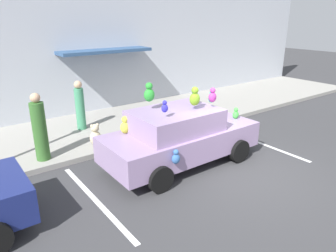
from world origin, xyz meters
TOP-DOWN VIEW (x-y plane):
  - ground_plane at (0.00, 0.00)m, footprint 60.00×60.00m
  - sidewalk at (0.00, 5.00)m, footprint 24.00×4.00m
  - storefront_building at (-0.00, 7.14)m, footprint 24.00×1.25m
  - parking_stripe_front at (2.03, 1.00)m, footprint 0.12×3.60m
  - parking_stripe_rear at (-3.55, 1.00)m, footprint 0.12×3.60m
  - plush_covered_car at (-0.92, 1.33)m, footprint 4.27×2.05m
  - teddy_bear_on_sidewalk at (-2.35, 3.57)m, footprint 0.35×0.29m
  - pedestrian_near_shopfront at (-2.15, 5.17)m, footprint 0.30×0.30m
  - pedestrian_walking_past at (-3.91, 3.49)m, footprint 0.36×0.36m

SIDE VIEW (x-z plane):
  - ground_plane at x=0.00m, z-range 0.00..0.00m
  - parking_stripe_front at x=2.03m, z-range 0.00..0.01m
  - parking_stripe_rear at x=-3.55m, z-range 0.00..0.01m
  - sidewalk at x=0.00m, z-range 0.00..0.15m
  - teddy_bear_on_sidewalk at x=-2.35m, z-range 0.13..0.79m
  - plush_covered_car at x=-0.92m, z-range -0.33..1.94m
  - pedestrian_near_shopfront at x=-2.15m, z-range 0.12..1.79m
  - pedestrian_walking_past at x=-3.91m, z-range 0.09..1.92m
  - storefront_building at x=0.00m, z-range -0.01..6.39m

